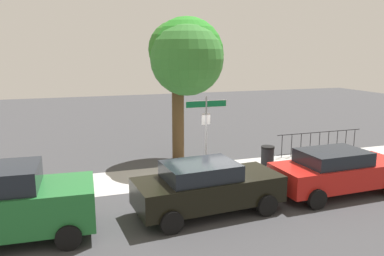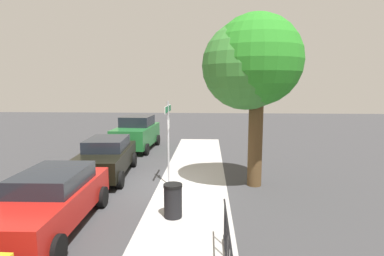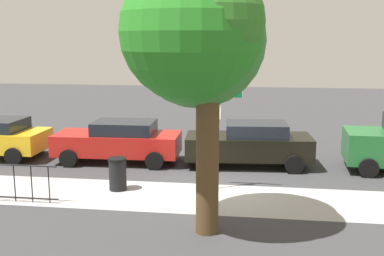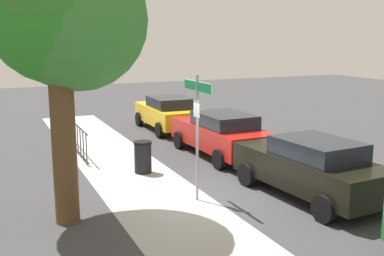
{
  "view_description": "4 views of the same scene",
  "coord_description": "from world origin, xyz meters",
  "views": [
    {
      "loc": [
        -4.97,
        -12.53,
        4.77
      ],
      "look_at": [
        -0.41,
        1.11,
        1.9
      ],
      "focal_mm": 36.04,
      "sensor_mm": 36.0,
      "label": 1
    },
    {
      "loc": [
        11.18,
        1.91,
        3.8
      ],
      "look_at": [
        -0.03,
        1.29,
        2.21
      ],
      "focal_mm": 28.77,
      "sensor_mm": 36.0,
      "label": 2
    },
    {
      "loc": [
        -1.3,
        14.06,
        4.51
      ],
      "look_at": [
        0.66,
        -0.12,
        1.76
      ],
      "focal_mm": 44.1,
      "sensor_mm": 36.0,
      "label": 3
    },
    {
      "loc": [
        -10.42,
        5.13,
        4.1
      ],
      "look_at": [
        0.45,
        0.3,
        1.76
      ],
      "focal_mm": 43.75,
      "sensor_mm": 36.0,
      "label": 4
    }
  ],
  "objects": [
    {
      "name": "car_yellow",
      "position": [
        8.65,
        -2.26,
        0.78
      ],
      "size": [
        4.18,
        2.16,
        1.49
      ],
      "rotation": [
        0.0,
        0.0,
        -0.01
      ],
      "color": "gold",
      "rests_on": "ground_plane"
    },
    {
      "name": "street_sign",
      "position": [
        -0.1,
        0.4,
        2.26
      ],
      "size": [
        1.57,
        0.07,
        3.19
      ],
      "color": "#9EA0A5",
      "rests_on": "ground_plane"
    },
    {
      "name": "sidewalk_strip",
      "position": [
        2.0,
        1.3,
        0.0
      ],
      "size": [
        24.0,
        2.6,
        0.0
      ],
      "primitive_type": "cube",
      "color": "#A6A4A2",
      "rests_on": "ground_plane"
    },
    {
      "name": "trash_bin",
      "position": [
        2.77,
        0.9,
        0.49
      ],
      "size": [
        0.55,
        0.55,
        0.98
      ],
      "color": "black",
      "rests_on": "ground_plane"
    },
    {
      "name": "car_black",
      "position": [
        -1.1,
        -2.34,
        0.81
      ],
      "size": [
        4.52,
        2.25,
        1.57
      ],
      "rotation": [
        0.0,
        0.0,
        0.08
      ],
      "color": "black",
      "rests_on": "ground_plane"
    },
    {
      "name": "ground_plane",
      "position": [
        0.0,
        0.0,
        0.0
      ],
      "size": [
        60.0,
        60.0,
        0.0
      ],
      "primitive_type": "plane",
      "color": "#38383A"
    },
    {
      "name": "iron_fence",
      "position": [
        6.32,
        2.3,
        0.56
      ],
      "size": [
        4.54,
        0.04,
        1.07
      ],
      "color": "black",
      "rests_on": "ground_plane"
    },
    {
      "name": "shade_tree",
      "position": [
        0.05,
        3.46,
        4.58
      ],
      "size": [
        3.26,
        3.5,
        6.25
      ],
      "color": "#503A21",
      "rests_on": "ground_plane"
    },
    {
      "name": "car_red",
      "position": [
        3.66,
        -2.24,
        0.8
      ],
      "size": [
        4.58,
        2.09,
        1.53
      ],
      "rotation": [
        0.0,
        0.0,
        0.03
      ],
      "color": "#B11914",
      "rests_on": "ground_plane"
    }
  ]
}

